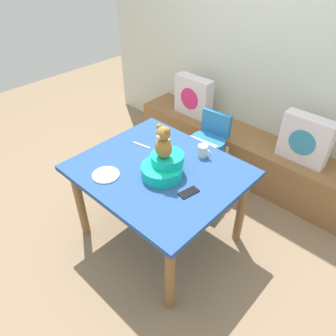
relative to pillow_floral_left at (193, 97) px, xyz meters
The scene contains 14 objects.
ground_plane 1.58m from the pillow_floral_left, 61.07° to the right, with size 8.00×8.00×0.00m, color #8C7256.
back_wall 0.97m from the pillow_floral_left, 22.87° to the left, with size 4.40×0.10×2.60m, color silver.
window_bench 0.82m from the pillow_floral_left, ahead, with size 2.60×0.44×0.46m, color olive.
pillow_floral_left is the anchor object (origin of this frame).
pillow_floral_right 1.29m from the pillow_floral_left, ahead, with size 0.44×0.15×0.44m.
dining_table 1.43m from the pillow_floral_left, 61.07° to the right, with size 1.21×1.04×0.74m.
highchair 0.70m from the pillow_floral_left, 37.48° to the right, with size 0.35×0.48×0.79m.
infant_seat_teal 1.49m from the pillow_floral_left, 59.03° to the right, with size 0.30×0.33×0.16m.
teddy_bear 1.52m from the pillow_floral_left, 59.04° to the right, with size 0.13×0.12×0.25m.
ketchup_bottle 1.25m from the pillow_floral_left, 60.72° to the right, with size 0.07×0.07×0.18m.
coffee_mug 1.22m from the pillow_floral_left, 47.17° to the right, with size 0.12×0.08×0.09m.
dinner_plate_near 1.64m from the pillow_floral_left, 73.56° to the right, with size 0.20×0.20×0.01m, color white.
cell_phone 1.66m from the pillow_floral_left, 51.70° to the right, with size 0.07×0.14×0.01m, color black.
table_fork 1.18m from the pillow_floral_left, 72.00° to the right, with size 0.02×0.17×0.01m, color silver.
Camera 1 is at (1.34, -1.33, 2.20)m, focal length 33.97 mm.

